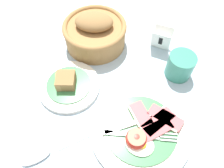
# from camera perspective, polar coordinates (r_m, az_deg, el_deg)

# --- Properties ---
(ground_plane) EXTENTS (3.00, 3.00, 0.00)m
(ground_plane) POSITION_cam_1_polar(r_m,az_deg,el_deg) (0.59, -1.00, -8.03)
(ground_plane) COLOR #A3BCD1
(breakfast_plate) EXTENTS (0.26, 0.26, 0.04)m
(breakfast_plate) POSITION_cam_1_polar(r_m,az_deg,el_deg) (0.57, 7.74, -11.72)
(breakfast_plate) COLOR silver
(breakfast_plate) RESTS_ON ground_plane
(bread_plate) EXTENTS (0.18, 0.18, 0.05)m
(bread_plate) POSITION_cam_1_polar(r_m,az_deg,el_deg) (0.64, -11.37, -0.14)
(bread_plate) COLOR silver
(bread_plate) RESTS_ON ground_plane
(sugar_cup) EXTENTS (0.08, 0.08, 0.07)m
(sugar_cup) POSITION_cam_1_polar(r_m,az_deg,el_deg) (0.66, 17.42, 4.70)
(sugar_cup) COLOR #337F6B
(sugar_cup) RESTS_ON ground_plane
(bread_basket) EXTENTS (0.20, 0.20, 0.11)m
(bread_basket) POSITION_cam_1_polar(r_m,az_deg,el_deg) (0.71, -4.49, 13.37)
(bread_basket) COLOR olive
(bread_basket) RESTS_ON ground_plane
(number_card) EXTENTS (0.06, 0.05, 0.07)m
(number_card) POSITION_cam_1_polar(r_m,az_deg,el_deg) (0.72, 12.80, 11.39)
(number_card) COLOR white
(number_card) RESTS_ON ground_plane
(teaspoon_by_saucer) EXTENTS (0.14, 0.16, 0.01)m
(teaspoon_by_saucer) POSITION_cam_1_polar(r_m,az_deg,el_deg) (0.58, -16.64, -16.87)
(teaspoon_by_saucer) COLOR silver
(teaspoon_by_saucer) RESTS_ON ground_plane
(teaspoon_near_cup) EXTENTS (0.09, 0.19, 0.01)m
(teaspoon_near_cup) POSITION_cam_1_polar(r_m,az_deg,el_deg) (0.66, 6.90, 1.97)
(teaspoon_near_cup) COLOR silver
(teaspoon_near_cup) RESTS_ON ground_plane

